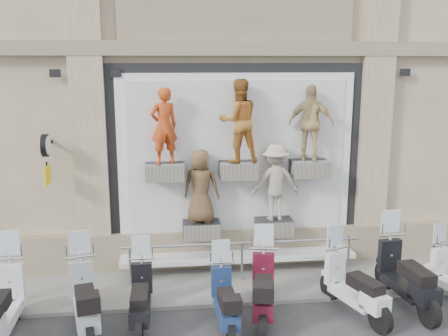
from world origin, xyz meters
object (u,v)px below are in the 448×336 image
(guard_rail, at_px, (242,263))
(scooter_c, at_px, (84,288))
(scooter_g, at_px, (355,276))
(scooter_b, at_px, (0,294))
(scooter_h, at_px, (407,264))
(scooter_e, at_px, (225,291))
(scooter_f, at_px, (263,278))
(clock_sign_bracket, at_px, (46,153))
(scooter_d, at_px, (140,287))

(guard_rail, bearing_deg, scooter_c, -151.66)
(scooter_g, bearing_deg, scooter_c, 161.66)
(scooter_b, relative_size, scooter_h, 1.00)
(scooter_c, bearing_deg, scooter_e, -17.47)
(scooter_e, bearing_deg, scooter_f, 17.37)
(guard_rail, xyz_separation_m, clock_sign_bracket, (-3.90, 0.47, 2.34))
(scooter_d, distance_m, scooter_e, 1.49)
(clock_sign_bracket, bearing_deg, scooter_g, -19.25)
(scooter_g, bearing_deg, clock_sign_bracket, 141.77)
(scooter_e, height_order, scooter_g, scooter_g)
(scooter_f, relative_size, scooter_h, 0.93)
(scooter_b, distance_m, scooter_h, 7.23)
(guard_rail, xyz_separation_m, scooter_b, (-4.27, -1.75, 0.39))
(scooter_d, xyz_separation_m, scooter_g, (3.87, -0.05, 0.04))
(scooter_d, bearing_deg, scooter_h, 2.14)
(scooter_b, bearing_deg, scooter_f, 1.75)
(scooter_b, xyz_separation_m, scooter_g, (6.12, 0.21, -0.08))
(guard_rail, bearing_deg, scooter_e, -107.58)
(clock_sign_bracket, relative_size, scooter_h, 0.48)
(guard_rail, relative_size, scooter_e, 2.88)
(scooter_h, bearing_deg, scooter_b, 178.15)
(scooter_e, xyz_separation_m, scooter_g, (2.40, 0.22, 0.06))
(guard_rail, distance_m, scooter_f, 1.56)
(scooter_f, bearing_deg, scooter_e, -150.14)
(scooter_e, distance_m, scooter_h, 3.52)
(scooter_b, bearing_deg, guard_rail, 20.98)
(scooter_g, height_order, scooter_h, scooter_h)
(scooter_b, distance_m, scooter_c, 1.33)
(scooter_b, bearing_deg, scooter_e, -1.40)
(clock_sign_bracket, height_order, scooter_d, clock_sign_bracket)
(scooter_f, bearing_deg, scooter_d, -169.56)
(scooter_b, distance_m, scooter_g, 6.13)
(scooter_e, distance_m, scooter_f, 0.76)
(guard_rail, height_order, scooter_c, scooter_c)
(guard_rail, distance_m, scooter_d, 2.52)
(scooter_c, distance_m, scooter_d, 0.94)
(scooter_h, bearing_deg, clock_sign_bracket, 160.11)
(clock_sign_bracket, xyz_separation_m, scooter_b, (-0.37, -2.22, -1.94))
(scooter_b, height_order, scooter_c, scooter_b)
(scooter_g, bearing_deg, scooter_d, 160.28)
(scooter_e, bearing_deg, scooter_c, 174.70)
(clock_sign_bracket, distance_m, scooter_d, 3.41)
(scooter_c, relative_size, scooter_e, 1.14)
(guard_rail, distance_m, scooter_h, 3.25)
(clock_sign_bracket, xyz_separation_m, scooter_f, (4.06, -1.98, -2.01))
(scooter_h, bearing_deg, scooter_e, -178.24)
(guard_rail, bearing_deg, scooter_h, -24.40)
(clock_sign_bracket, relative_size, scooter_e, 0.58)
(clock_sign_bracket, height_order, scooter_h, clock_sign_bracket)
(scooter_h, bearing_deg, guard_rail, 150.47)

